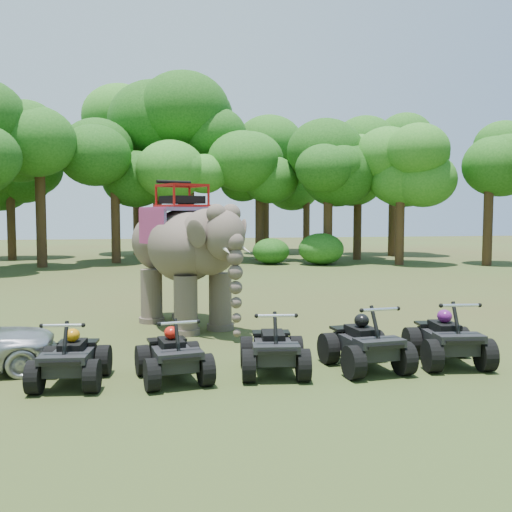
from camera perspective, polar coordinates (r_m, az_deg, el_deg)
The scene contains 22 objects.
ground at distance 12.83m, azimuth 1.04°, elevation -8.89°, with size 110.00×110.00×0.00m, color #47381E.
elephant at distance 14.83m, azimuth -7.17°, elevation 0.22°, with size 1.97×4.48×3.76m, color brown, non-canonical shape.
atv_0 at distance 10.37m, azimuth -18.03°, elevation -9.01°, with size 1.14×1.56×1.15m, color black, non-canonical shape.
atv_1 at distance 10.20m, azimuth -8.30°, elevation -9.08°, with size 1.13×1.55×1.15m, color black, non-canonical shape.
atv_2 at distance 10.52m, azimuth 1.77°, elevation -8.49°, with size 1.18×1.62×1.20m, color black, non-canonical shape.
atv_3 at distance 10.98m, azimuth 10.86°, elevation -7.85°, with size 1.24×1.70×1.26m, color black, non-canonical shape.
atv_4 at distance 11.76m, azimuth 18.59°, elevation -7.14°, with size 1.26×1.72×1.28m, color black, non-canonical shape.
tree_0 at distance 33.92m, azimuth -6.62°, elevation 5.31°, with size 4.97×4.97×7.10m, color #195114, non-canonical shape.
tree_1 at distance 35.56m, azimuth 0.34°, elevation 5.40°, with size 5.07×5.07×7.24m, color #195114, non-canonical shape.
tree_2 at distance 33.64m, azimuth 7.22°, elevation 6.02°, with size 5.55×5.55×7.93m, color #195114, non-canonical shape.
tree_3 at distance 33.30m, azimuth 14.23°, elevation 4.98°, with size 4.77×4.77×6.81m, color #195114, non-canonical shape.
tree_4 at distance 34.44m, azimuth 22.24°, elevation 5.28°, with size 5.20×5.20×7.42m, color #195114, non-canonical shape.
tree_28 at distance 32.97m, azimuth -20.76°, elevation 5.93°, with size 5.64×5.64×8.06m, color #195114, non-canonical shape.
tree_29 at distance 34.58m, azimuth -13.90°, elevation 5.64°, with size 5.35×5.35×7.64m, color #195114, non-canonical shape.
tree_30 at distance 40.48m, azimuth -9.86°, elevation 7.56°, with size 7.40×7.40×10.57m, color #195114, non-canonical shape.
tree_31 at distance 41.84m, azimuth 0.93°, elevation 6.47°, with size 6.33×6.33×9.04m, color #195114, non-canonical shape.
tree_32 at distance 37.06m, azimuth -7.35°, elevation 8.07°, with size 7.55×7.55×10.78m, color #195114, non-canonical shape.
tree_33 at distance 38.76m, azimuth -23.33°, elevation 4.92°, with size 5.03×5.03×7.18m, color #195114, non-canonical shape.
tree_35 at distance 43.88m, azimuth 5.07°, elevation 5.08°, with size 4.96×4.96×7.09m, color #195114, non-canonical shape.
tree_39 at distance 40.19m, azimuth 13.55°, elevation 6.50°, with size 6.39×6.39×9.12m, color #195114, non-canonical shape.
tree_40 at distance 36.63m, azimuth 10.13°, elevation 5.21°, with size 4.98×4.98×7.11m, color #195114, non-canonical shape.
tree_41 at distance 41.20m, azimuth -11.83°, elevation 7.24°, with size 7.16×7.16×10.23m, color #195114, non-canonical shape.
Camera 1 is at (-2.61, -12.22, 2.92)m, focal length 40.00 mm.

